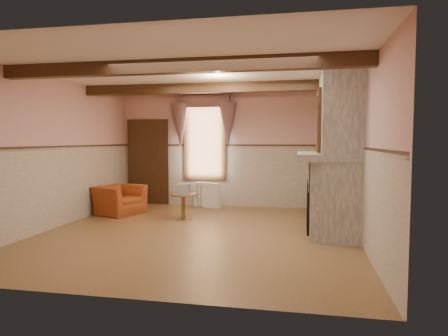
% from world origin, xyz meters
% --- Properties ---
extents(floor, '(5.50, 6.00, 0.01)m').
position_xyz_m(floor, '(0.00, 0.00, 0.00)').
color(floor, brown).
rests_on(floor, ground).
extents(ceiling, '(5.50, 6.00, 0.01)m').
position_xyz_m(ceiling, '(0.00, 0.00, 2.80)').
color(ceiling, silver).
rests_on(ceiling, wall_back).
extents(wall_back, '(5.50, 0.02, 2.80)m').
position_xyz_m(wall_back, '(0.00, 3.00, 1.40)').
color(wall_back, '#D69D94').
rests_on(wall_back, floor).
extents(wall_front, '(5.50, 0.02, 2.80)m').
position_xyz_m(wall_front, '(0.00, -3.00, 1.40)').
color(wall_front, '#D69D94').
rests_on(wall_front, floor).
extents(wall_left, '(0.02, 6.00, 2.80)m').
position_xyz_m(wall_left, '(-2.75, 0.00, 1.40)').
color(wall_left, '#D69D94').
rests_on(wall_left, floor).
extents(wall_right, '(0.02, 6.00, 2.80)m').
position_xyz_m(wall_right, '(2.75, 0.00, 1.40)').
color(wall_right, '#D69D94').
rests_on(wall_right, floor).
extents(wainscot, '(5.50, 6.00, 1.50)m').
position_xyz_m(wainscot, '(0.00, 0.00, 0.75)').
color(wainscot, beige).
rests_on(wainscot, floor).
extents(chair_rail, '(5.50, 6.00, 0.08)m').
position_xyz_m(chair_rail, '(0.00, 0.00, 1.50)').
color(chair_rail, black).
rests_on(chair_rail, wainscot).
extents(firebox, '(0.20, 0.95, 0.90)m').
position_xyz_m(firebox, '(2.00, 0.60, 0.45)').
color(firebox, black).
rests_on(firebox, floor).
extents(armchair, '(1.13, 1.20, 0.63)m').
position_xyz_m(armchair, '(-2.19, 1.44, 0.32)').
color(armchair, '#994219').
rests_on(armchair, floor).
extents(side_table, '(0.57, 0.57, 0.55)m').
position_xyz_m(side_table, '(-0.58, 1.05, 0.28)').
color(side_table, brown).
rests_on(side_table, floor).
extents(book_stack, '(0.29, 0.35, 0.20)m').
position_xyz_m(book_stack, '(-0.59, 1.07, 0.65)').
color(book_stack, '#B7AD8C').
rests_on(book_stack, side_table).
extents(radiator, '(0.71, 0.45, 0.60)m').
position_xyz_m(radiator, '(-0.47, 2.70, 0.30)').
color(radiator, white).
rests_on(radiator, floor).
extents(bowl, '(0.36, 0.36, 0.09)m').
position_xyz_m(bowl, '(2.24, 0.36, 1.46)').
color(bowl, brown).
rests_on(bowl, mantel).
extents(mantel_clock, '(0.14, 0.24, 0.20)m').
position_xyz_m(mantel_clock, '(2.24, 1.40, 1.52)').
color(mantel_clock, black).
rests_on(mantel_clock, mantel).
extents(oil_lamp, '(0.11, 0.11, 0.28)m').
position_xyz_m(oil_lamp, '(2.24, 1.01, 1.56)').
color(oil_lamp, '#B67933').
rests_on(oil_lamp, mantel).
extents(candle_red, '(0.06, 0.06, 0.16)m').
position_xyz_m(candle_red, '(2.24, -0.17, 1.50)').
color(candle_red, '#AE151A').
rests_on(candle_red, mantel).
extents(jar_yellow, '(0.06, 0.06, 0.12)m').
position_xyz_m(jar_yellow, '(2.24, 0.44, 1.48)').
color(jar_yellow, yellow).
rests_on(jar_yellow, mantel).
extents(fireplace, '(0.85, 2.00, 2.80)m').
position_xyz_m(fireplace, '(2.42, 0.60, 1.40)').
color(fireplace, gray).
rests_on(fireplace, floor).
extents(mantel, '(1.05, 2.05, 0.12)m').
position_xyz_m(mantel, '(2.24, 0.60, 1.36)').
color(mantel, gray).
rests_on(mantel, fireplace).
extents(overmantel_mirror, '(0.06, 1.44, 1.04)m').
position_xyz_m(overmantel_mirror, '(2.06, 0.60, 1.97)').
color(overmantel_mirror, silver).
rests_on(overmantel_mirror, fireplace).
extents(door, '(1.10, 0.10, 2.10)m').
position_xyz_m(door, '(-2.10, 2.94, 1.05)').
color(door, black).
rests_on(door, floor).
extents(window, '(1.06, 0.08, 2.02)m').
position_xyz_m(window, '(-0.60, 2.97, 1.65)').
color(window, white).
rests_on(window, wall_back).
extents(window_drapes, '(1.30, 0.14, 1.40)m').
position_xyz_m(window_drapes, '(-0.60, 2.88, 2.25)').
color(window_drapes, gray).
rests_on(window_drapes, wall_back).
extents(ceiling_beam_front, '(5.50, 0.18, 0.20)m').
position_xyz_m(ceiling_beam_front, '(0.00, -1.20, 2.70)').
color(ceiling_beam_front, black).
rests_on(ceiling_beam_front, ceiling).
extents(ceiling_beam_back, '(5.50, 0.18, 0.20)m').
position_xyz_m(ceiling_beam_back, '(0.00, 1.20, 2.70)').
color(ceiling_beam_back, black).
rests_on(ceiling_beam_back, ceiling).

